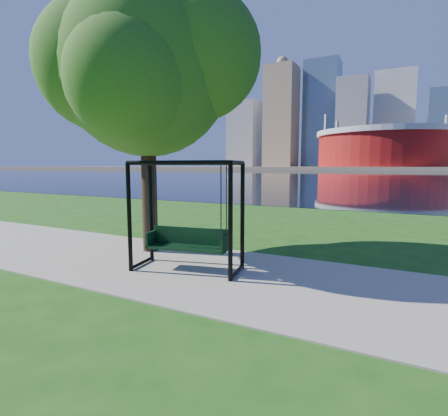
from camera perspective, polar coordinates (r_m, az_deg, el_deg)
The scene contains 8 objects.
ground at distance 8.18m, azimuth -1.69°, elevation -9.41°, with size 900.00×900.00×0.00m, color #1E5114.
path at distance 7.77m, azimuth -3.54°, elevation -10.20°, with size 120.00×4.00×0.03m, color #9E937F.
river at distance 108.93m, azimuth 25.88°, elevation 4.94°, with size 900.00×180.00×0.02m, color black.
far_bank at distance 312.86m, azimuth 27.27°, elevation 5.83°, with size 900.00×228.00×2.00m, color #937F60.
stadium at distance 242.53m, azimuth 24.83°, elevation 9.02°, with size 83.00×83.00×32.00m.
skyline at distance 328.05m, azimuth 26.87°, elevation 11.98°, with size 392.00×66.00×96.50m.
swing at distance 7.63m, azimuth -6.04°, elevation -1.69°, with size 2.49×1.42×2.41m.
park_tree at distance 9.88m, azimuth -12.61°, elevation 21.66°, with size 5.61×5.07×6.97m.
Camera 1 is at (3.88, -6.83, 2.29)m, focal length 28.00 mm.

